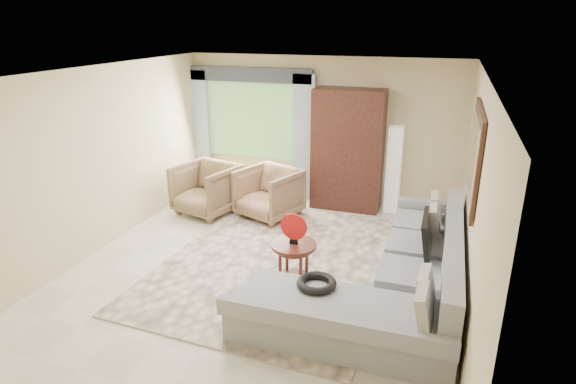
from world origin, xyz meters
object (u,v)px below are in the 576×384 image
(armchair_left, at_px, (206,189))
(floor_lamp, at_px, (394,170))
(tv_screen, at_px, (427,235))
(armchair_right, at_px, (269,193))
(potted_plant, at_px, (222,180))
(armoire, at_px, (348,150))
(coffee_table, at_px, (294,263))
(sectional_sofa, at_px, (398,282))

(armchair_left, xyz_separation_m, floor_lamp, (3.02, 1.11, 0.32))
(tv_screen, relative_size, armchair_right, 0.80)
(armchair_left, xyz_separation_m, potted_plant, (-0.21, 1.03, -0.18))
(armoire, xyz_separation_m, floor_lamp, (0.80, 0.06, -0.30))
(coffee_table, bearing_deg, armoire, 88.88)
(coffee_table, xyz_separation_m, floor_lamp, (0.86, 2.94, 0.45))
(armchair_left, relative_size, armoire, 0.46)
(tv_screen, bearing_deg, armoire, 121.84)
(tv_screen, height_order, floor_lamp, floor_lamp)
(coffee_table, bearing_deg, sectional_sofa, -0.95)
(tv_screen, xyz_separation_m, armoire, (-1.50, 2.42, 0.33))
(sectional_sofa, distance_m, coffee_table, 1.29)
(sectional_sofa, height_order, armoire, armoire)
(sectional_sofa, height_order, coffee_table, sectional_sofa)
(coffee_table, relative_size, armchair_right, 0.62)
(armchair_right, xyz_separation_m, potted_plant, (-1.29, 0.85, -0.17))
(tv_screen, bearing_deg, potted_plant, 148.65)
(armoire, bearing_deg, potted_plant, -179.51)
(armchair_left, bearing_deg, armchair_right, 24.51)
(sectional_sofa, distance_m, tv_screen, 0.70)
(coffee_table, relative_size, armoire, 0.27)
(armchair_left, relative_size, floor_lamp, 0.64)
(coffee_table, height_order, armchair_left, armchair_left)
(armoire, relative_size, floor_lamp, 1.40)
(armchair_right, distance_m, armoire, 1.57)
(potted_plant, bearing_deg, tv_screen, -31.35)
(sectional_sofa, bearing_deg, armoire, 113.06)
(armchair_left, xyz_separation_m, armchair_right, (1.08, 0.18, -0.01))
(coffee_table, height_order, armchair_right, armchair_right)
(coffee_table, bearing_deg, tv_screen, 16.48)
(sectional_sofa, xyz_separation_m, armchair_left, (-3.46, 1.85, 0.15))
(sectional_sofa, bearing_deg, armchair_right, 139.50)
(potted_plant, height_order, armoire, armoire)
(armchair_left, distance_m, armoire, 2.53)
(potted_plant, bearing_deg, armchair_left, -78.52)
(tv_screen, height_order, armchair_right, tv_screen)
(tv_screen, height_order, potted_plant, tv_screen)
(armchair_left, height_order, floor_lamp, floor_lamp)
(tv_screen, relative_size, floor_lamp, 0.49)
(coffee_table, distance_m, floor_lamp, 3.09)
(floor_lamp, bearing_deg, armoire, -175.71)
(armchair_left, height_order, potted_plant, armchair_left)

